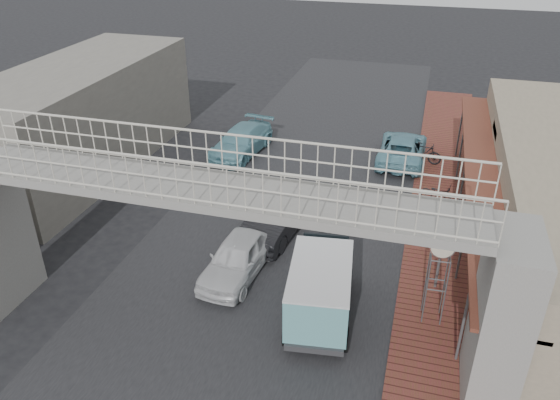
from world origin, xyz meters
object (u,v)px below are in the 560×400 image
Objects in this scene: street_clock at (442,250)px; arrow_sign at (466,235)px; motorcycle_near at (439,193)px; dark_sedan at (278,215)px; angkot_curb at (402,148)px; angkot_van at (321,284)px; angkot_far at (241,141)px; white_hatchback at (238,257)px; motorcycle_far at (424,153)px.

street_clock is 1.60m from arrow_sign.
motorcycle_near is 0.51× the size of street_clock.
arrow_sign is (6.87, -2.37, 1.68)m from dark_sedan.
angkot_curb is at bearing 36.84° from motorcycle_near.
dark_sedan is at bearing 113.17° from angkot_van.
angkot_far is 1.65× the size of arrow_sign.
arrow_sign reaches higher than angkot_curb.
motorcycle_near is 8.22m from street_clock.
dark_sedan is 7.43m from street_clock.
white_hatchback is at bearing 149.43° from motorcycle_near.
dark_sedan is at bearing -52.71° from angkot_far.
angkot_van is at bearing -169.92° from street_clock.
angkot_curb is 8.31m from angkot_far.
angkot_van is 4.87m from arrow_sign.
white_hatchback is at bearing -153.80° from arrow_sign.
white_hatchback reaches higher than angkot_curb.
motorcycle_far is (5.30, 8.20, -0.15)m from dark_sedan.
motorcycle_near is (6.12, 4.16, -0.26)m from dark_sedan.
motorcycle_near is (3.44, 8.72, -0.78)m from angkot_van.
angkot_van reaches higher than white_hatchback.
angkot_far is 9.38m from motorcycle_far.
angkot_van is 1.50× the size of arrow_sign.
arrow_sign reaches higher than angkot_far.
angkot_far is (-4.00, 7.01, -0.08)m from dark_sedan.
motorcycle_near is (10.12, -2.84, -0.18)m from angkot_far.
motorcycle_far is (2.62, 12.75, -0.68)m from angkot_van.
angkot_van is 2.75× the size of motorcycle_near.
angkot_far is (-8.20, -1.35, 0.02)m from angkot_curb.
dark_sedan is 2.70× the size of motorcycle_far.
dark_sedan reaches higher than white_hatchback.
street_clock is at bearing 99.59° from angkot_curb.
white_hatchback is 12.73m from motorcycle_far.
white_hatchback is 0.95× the size of angkot_van.
motorcycle_far is 0.60× the size of arrow_sign.
arrow_sign reaches higher than dark_sedan.
motorcycle_near is at bearing -157.47° from motorcycle_far.
angkot_van is (-1.52, -12.92, 0.62)m from angkot_curb.
angkot_far reaches higher than angkot_curb.
dark_sedan is 1.08× the size of angkot_van.
angkot_van is (3.27, -1.48, 0.59)m from white_hatchback.
dark_sedan reaches higher than angkot_curb.
street_clock is at bearing -1.22° from white_hatchback.
arrow_sign is (7.47, 0.71, 1.75)m from white_hatchback.
angkot_curb is 2.80× the size of motorcycle_far.
dark_sedan is 5.31m from angkot_van.
motorcycle_near is at bearing 51.77° from white_hatchback.
street_clock is (10.12, -10.77, 1.98)m from angkot_far.
motorcycle_near is 6.86m from arrow_sign.
angkot_far is 3.02× the size of motorcycle_near.
angkot_van is 3.79m from street_clock.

